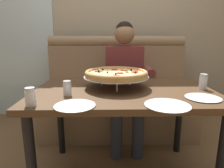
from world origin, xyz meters
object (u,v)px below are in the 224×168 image
(booth_bench, at_px, (117,97))
(diner_main, at_px, (125,76))
(plate_far_side, at_px, (75,104))
(pizza, at_px, (116,74))
(shaker_parmesan, at_px, (203,83))
(patio_chair, at_px, (36,69))
(plate_near_left, at_px, (167,104))
(shaker_oregano, at_px, (67,89))
(dining_table, at_px, (123,100))
(shaker_pepper_flakes, at_px, (30,98))
(plate_near_right, at_px, (203,97))

(booth_bench, xyz_separation_m, diner_main, (0.06, -0.27, 0.31))
(plate_far_side, bearing_deg, pizza, 59.62)
(diner_main, bearing_deg, booth_bench, 103.00)
(shaker_parmesan, height_order, patio_chair, patio_chair)
(pizza, bearing_deg, shaker_parmesan, -6.44)
(shaker_parmesan, bearing_deg, plate_far_side, -158.32)
(plate_near_left, bearing_deg, pizza, 122.05)
(pizza, relative_size, shaker_oregano, 5.04)
(dining_table, height_order, shaker_oregano, shaker_oregano)
(plate_far_side, bearing_deg, shaker_oregano, 111.09)
(dining_table, relative_size, shaker_oregano, 13.31)
(shaker_pepper_flakes, relative_size, plate_near_left, 0.41)
(booth_bench, distance_m, dining_table, 0.94)
(shaker_pepper_flakes, height_order, patio_chair, patio_chair)
(diner_main, bearing_deg, patio_chair, 132.71)
(plate_near_left, bearing_deg, patio_chair, 122.19)
(shaker_pepper_flakes, bearing_deg, shaker_oregano, 51.09)
(pizza, xyz_separation_m, plate_far_side, (-0.24, -0.41, -0.09))
(dining_table, relative_size, plate_near_left, 5.10)
(shaker_parmesan, bearing_deg, plate_near_left, -135.88)
(shaker_pepper_flakes, bearing_deg, plate_near_left, -1.28)
(plate_far_side, bearing_deg, shaker_pepper_flakes, 177.21)
(dining_table, bearing_deg, pizza, 142.71)
(booth_bench, distance_m, plate_far_side, 1.36)
(dining_table, distance_m, pizza, 0.20)
(plate_near_left, height_order, patio_chair, patio_chair)
(plate_near_right, relative_size, plate_far_side, 0.95)
(shaker_oregano, bearing_deg, plate_near_right, -5.63)
(booth_bench, bearing_deg, plate_far_side, -103.04)
(shaker_oregano, distance_m, plate_near_left, 0.63)
(booth_bench, height_order, diner_main, diner_main)
(shaker_pepper_flakes, bearing_deg, plate_far_side, -2.79)
(shaker_oregano, distance_m, shaker_pepper_flakes, 0.25)
(shaker_parmesan, bearing_deg, booth_bench, 121.50)
(dining_table, bearing_deg, shaker_pepper_flakes, -145.90)
(diner_main, distance_m, shaker_oregano, 0.91)
(shaker_oregano, height_order, shaker_pepper_flakes, shaker_pepper_flakes)
(plate_near_left, relative_size, plate_far_side, 1.11)
(pizza, bearing_deg, dining_table, -37.29)
(dining_table, height_order, plate_near_right, plate_near_right)
(pizza, bearing_deg, patio_chair, 122.21)
(booth_bench, height_order, dining_table, booth_bench)
(shaker_parmesan, relative_size, plate_far_side, 0.50)
(shaker_parmesan, relative_size, plate_near_left, 0.45)
(pizza, distance_m, shaker_parmesan, 0.63)
(dining_table, bearing_deg, plate_far_side, -128.25)
(shaker_parmesan, xyz_separation_m, plate_near_left, (-0.36, -0.35, -0.04))
(plate_near_left, bearing_deg, plate_near_right, 26.81)
(pizza, bearing_deg, booth_bench, 86.52)
(plate_near_right, relative_size, patio_chair, 0.25)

